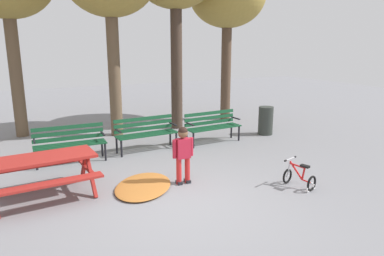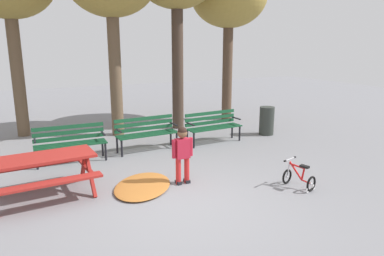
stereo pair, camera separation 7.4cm
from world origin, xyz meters
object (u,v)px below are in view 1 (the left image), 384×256
(park_bench_right, at_px, (212,124))
(child_standing, at_px, (183,150))
(park_bench_far_left, at_px, (70,141))
(trash_bin, at_px, (266,121))
(picnic_table, at_px, (42,166))
(park_bench_left, at_px, (146,131))
(kids_bicycle, at_px, (300,177))

(park_bench_right, distance_m, child_standing, 3.11)
(park_bench_far_left, bearing_deg, trash_bin, 0.61)
(picnic_table, height_order, park_bench_far_left, park_bench_far_left)
(park_bench_left, bearing_deg, kids_bicycle, -63.74)
(child_standing, bearing_deg, trash_bin, 31.82)
(park_bench_right, relative_size, child_standing, 1.42)
(picnic_table, distance_m, kids_bicycle, 4.76)
(trash_bin, bearing_deg, park_bench_left, 179.11)
(park_bench_right, height_order, child_standing, child_standing)
(park_bench_far_left, xyz_separation_m, park_bench_left, (1.89, 0.12, 0.00))
(kids_bicycle, distance_m, trash_bin, 4.12)
(picnic_table, bearing_deg, park_bench_right, 22.36)
(kids_bicycle, height_order, trash_bin, trash_bin)
(park_bench_left, distance_m, trash_bin, 3.80)
(park_bench_right, height_order, trash_bin, park_bench_right)
(park_bench_right, bearing_deg, picnic_table, -157.64)
(picnic_table, relative_size, kids_bicycle, 3.04)
(picnic_table, bearing_deg, trash_bin, 16.57)
(park_bench_right, xyz_separation_m, child_standing, (-2.01, -2.37, 0.17))
(park_bench_right, height_order, kids_bicycle, park_bench_right)
(child_standing, distance_m, trash_bin, 4.60)
(park_bench_left, bearing_deg, park_bench_right, -3.26)
(park_bench_right, bearing_deg, trash_bin, 1.48)
(picnic_table, relative_size, park_bench_right, 1.16)
(park_bench_far_left, bearing_deg, kids_bicycle, -43.76)
(park_bench_far_left, relative_size, child_standing, 1.40)
(park_bench_far_left, height_order, park_bench_left, same)
(picnic_table, distance_m, park_bench_far_left, 1.99)
(kids_bicycle, relative_size, trash_bin, 0.74)
(park_bench_left, relative_size, park_bench_right, 1.00)
(park_bench_left, height_order, park_bench_right, same)
(park_bench_right, xyz_separation_m, kids_bicycle, (-0.09, -3.55, -0.31))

